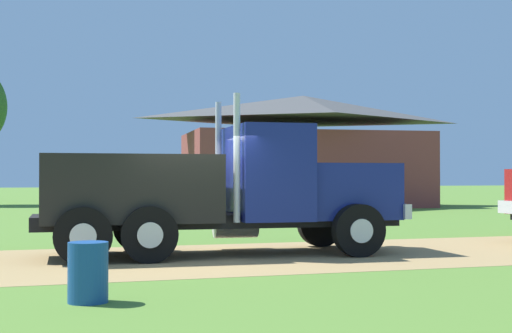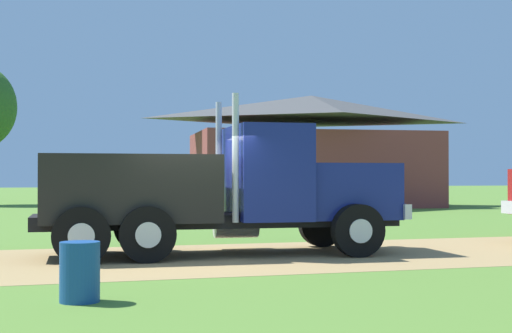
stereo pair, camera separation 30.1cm
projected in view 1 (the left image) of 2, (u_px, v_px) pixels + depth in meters
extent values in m
plane|color=#51792D|center=(191.00, 259.00, 14.84)|extent=(200.00, 200.00, 0.00)
cube|color=#9F8151|center=(191.00, 259.00, 14.84)|extent=(120.00, 5.75, 0.01)
cube|color=black|center=(218.00, 220.00, 15.67)|extent=(7.78, 1.93, 0.28)
cube|color=navy|center=(343.00, 191.00, 16.39)|extent=(2.12, 2.15, 1.22)
cube|color=silver|center=(386.00, 209.00, 16.65)|extent=(0.27, 2.26, 0.32)
cube|color=navy|center=(266.00, 173.00, 15.95)|extent=(1.63, 2.42, 2.03)
cube|color=#2D3D4C|center=(300.00, 154.00, 16.15)|extent=(0.13, 1.96, 0.89)
cylinder|color=silver|center=(218.00, 160.00, 16.63)|extent=(0.14, 0.14, 2.63)
cylinder|color=silver|center=(237.00, 158.00, 14.83)|extent=(0.14, 0.14, 2.63)
cylinder|color=silver|center=(236.00, 226.00, 16.82)|extent=(1.02, 0.57, 0.52)
cube|color=black|center=(130.00, 188.00, 15.21)|extent=(3.67, 2.52, 1.38)
cylinder|color=black|center=(321.00, 223.00, 17.49)|extent=(1.12, 0.35, 1.11)
cylinder|color=silver|center=(318.00, 223.00, 17.65)|extent=(0.50, 0.06, 0.50)
cylinder|color=black|center=(359.00, 230.00, 15.22)|extent=(1.12, 0.35, 1.11)
cylinder|color=silver|center=(362.00, 231.00, 15.06)|extent=(0.50, 0.06, 0.50)
cylinder|color=black|center=(81.00, 227.00, 16.09)|extent=(1.12, 0.35, 1.11)
cylinder|color=silver|center=(80.00, 227.00, 16.24)|extent=(0.50, 0.06, 0.50)
cylinder|color=black|center=(83.00, 236.00, 13.81)|extent=(1.12, 0.35, 1.11)
cylinder|color=silver|center=(83.00, 237.00, 13.66)|extent=(0.50, 0.06, 0.50)
cylinder|color=black|center=(138.00, 226.00, 16.40)|extent=(1.12, 0.35, 1.11)
cylinder|color=silver|center=(137.00, 226.00, 16.55)|extent=(0.50, 0.06, 0.50)
cylinder|color=black|center=(149.00, 235.00, 14.13)|extent=(1.12, 0.35, 1.11)
cylinder|color=silver|center=(150.00, 235.00, 13.97)|extent=(0.50, 0.06, 0.50)
cylinder|color=#19478C|center=(88.00, 272.00, 9.72)|extent=(0.53, 0.53, 0.80)
cube|color=brown|center=(303.00, 170.00, 40.87)|extent=(13.35, 8.63, 4.08)
pyramid|color=#444444|center=(303.00, 108.00, 40.92)|extent=(14.02, 9.06, 1.42)
cube|color=black|center=(288.00, 188.00, 36.69)|extent=(1.80, 0.20, 2.20)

